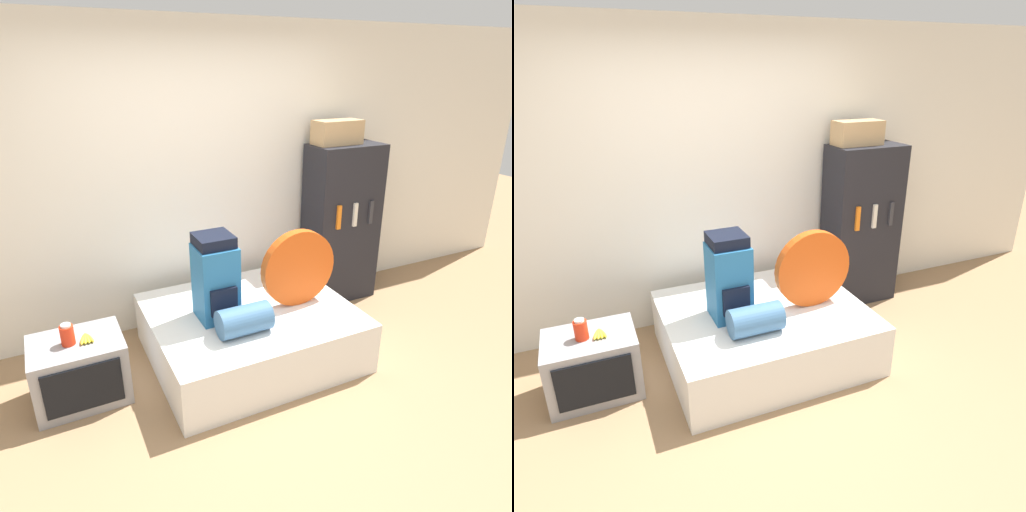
% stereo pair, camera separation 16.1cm
% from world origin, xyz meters
% --- Properties ---
extents(ground_plane, '(16.00, 16.00, 0.00)m').
position_xyz_m(ground_plane, '(0.00, 0.00, 0.00)').
color(ground_plane, '#997551').
extents(wall_back, '(8.00, 0.05, 2.60)m').
position_xyz_m(wall_back, '(0.00, 1.69, 1.30)').
color(wall_back, silver).
rests_on(wall_back, ground_plane).
extents(bed, '(1.57, 1.33, 0.43)m').
position_xyz_m(bed, '(0.17, 0.85, 0.21)').
color(bed, white).
rests_on(bed, ground_plane).
extents(backpack, '(0.29, 0.33, 0.67)m').
position_xyz_m(backpack, '(-0.11, 0.85, 0.75)').
color(backpack, '#23669E').
rests_on(backpack, bed).
extents(tent_bag, '(0.63, 0.08, 0.63)m').
position_xyz_m(tent_bag, '(0.56, 0.77, 0.74)').
color(tent_bag, '#D14C14').
rests_on(tent_bag, bed).
extents(sleeping_roll, '(0.39, 0.22, 0.22)m').
position_xyz_m(sleeping_roll, '(-0.02, 0.54, 0.54)').
color(sleeping_roll, '#3D668E').
rests_on(sleeping_roll, bed).
extents(television, '(0.63, 0.49, 0.47)m').
position_xyz_m(television, '(-1.15, 0.89, 0.24)').
color(television, '#939399').
rests_on(television, ground_plane).
extents(canister, '(0.09, 0.09, 0.16)m').
position_xyz_m(canister, '(-1.19, 0.88, 0.54)').
color(canister, red).
rests_on(canister, television).
extents(banana_bunch, '(0.11, 0.14, 0.03)m').
position_xyz_m(banana_bunch, '(-1.07, 0.88, 0.49)').
color(banana_bunch, yellow).
rests_on(banana_bunch, television).
extents(bookshelf, '(0.69, 0.42, 1.56)m').
position_xyz_m(bookshelf, '(1.44, 1.42, 0.78)').
color(bookshelf, black).
rests_on(bookshelf, ground_plane).
extents(cardboard_box, '(0.44, 0.23, 0.22)m').
position_xyz_m(cardboard_box, '(1.34, 1.45, 1.67)').
color(cardboard_box, tan).
rests_on(cardboard_box, bookshelf).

